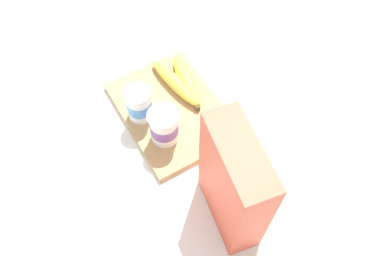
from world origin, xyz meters
name	(u,v)px	position (x,y,z in m)	size (l,w,h in m)	color
ground_plane	(172,112)	(0.00, 0.00, 0.00)	(2.40, 2.40, 0.00)	silver
cutting_board	(172,110)	(0.00, 0.00, 0.01)	(0.32, 0.24, 0.02)	tan
cereal_box	(233,185)	(-0.30, 0.02, 0.14)	(0.18, 0.07, 0.29)	#D85138
yogurt_cup_front	(164,126)	(-0.07, 0.05, 0.07)	(0.07, 0.07, 0.10)	white
yogurt_cup_back	(139,104)	(0.02, 0.08, 0.06)	(0.07, 0.07, 0.09)	white
banana_bunch	(181,81)	(0.05, -0.06, 0.04)	(0.20, 0.10, 0.04)	#DECC45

